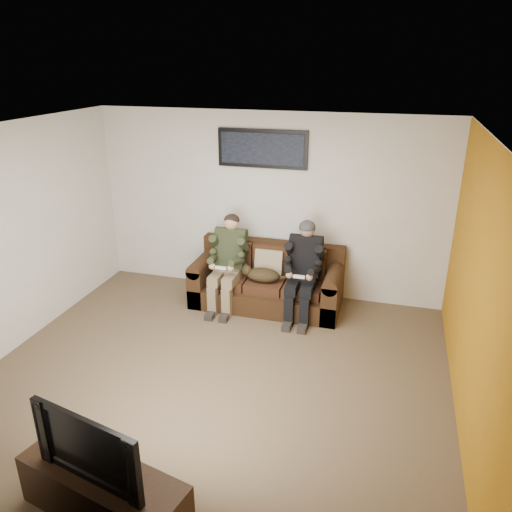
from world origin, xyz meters
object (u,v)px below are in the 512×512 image
(tv_stand, at_px, (104,493))
(television, at_px, (96,442))
(person_left, at_px, (228,257))
(framed_poster, at_px, (262,149))
(cat, at_px, (262,275))
(person_right, at_px, (304,265))
(sofa, at_px, (268,282))

(tv_stand, height_order, television, television)
(person_left, distance_m, framed_poster, 1.54)
(cat, bearing_deg, framed_poster, 104.89)
(cat, distance_m, tv_stand, 3.60)
(person_right, bearing_deg, person_left, -179.98)
(sofa, height_order, television, television)
(person_left, relative_size, tv_stand, 0.93)
(cat, relative_size, tv_stand, 0.49)
(person_left, bearing_deg, tv_stand, -86.31)
(person_left, distance_m, television, 3.61)
(person_right, height_order, framed_poster, framed_poster)
(sofa, relative_size, person_right, 1.60)
(person_right, distance_m, television, 3.69)
(person_left, bearing_deg, television, -86.31)
(cat, distance_m, framed_poster, 1.70)
(sofa, bearing_deg, framed_poster, 116.97)
(person_left, distance_m, tv_stand, 3.64)
(person_left, xyz_separation_m, person_right, (1.05, 0.00, 0.00))
(tv_stand, bearing_deg, television, 12.86)
(cat, height_order, television, television)
(person_left, relative_size, person_right, 0.99)
(cat, relative_size, framed_poster, 0.53)
(television, bearing_deg, person_right, 90.10)
(sofa, xyz_separation_m, cat, (-0.04, -0.19, 0.19))
(television, bearing_deg, person_left, 106.55)
(person_right, xyz_separation_m, cat, (-0.57, -0.02, -0.20))
(person_right, bearing_deg, tv_stand, -102.77)
(sofa, distance_m, person_left, 0.67)
(person_left, height_order, tv_stand, person_left)
(television, bearing_deg, sofa, 98.44)
(sofa, relative_size, tv_stand, 1.51)
(tv_stand, distance_m, television, 0.49)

